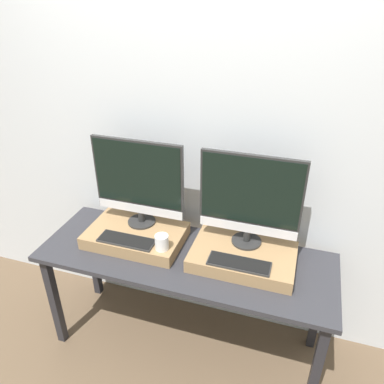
{
  "coord_description": "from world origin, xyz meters",
  "views": [
    {
      "loc": [
        0.58,
        -1.34,
        2.14
      ],
      "look_at": [
        0.0,
        0.44,
        1.1
      ],
      "focal_mm": 35.0,
      "sensor_mm": 36.0,
      "label": 1
    }
  ],
  "objects_px": {
    "monitor_left": "(138,181)",
    "keyboard_left": "(127,240)",
    "mug": "(162,242)",
    "monitor_right": "(250,198)",
    "keyboard_right": "(239,263)"
  },
  "relations": [
    {
      "from": "monitor_left",
      "to": "keyboard_left",
      "type": "distance_m",
      "value": 0.36
    },
    {
      "from": "keyboard_left",
      "to": "mug",
      "type": "bearing_deg",
      "value": 0.0
    },
    {
      "from": "monitor_left",
      "to": "monitor_right",
      "type": "height_order",
      "value": "same"
    },
    {
      "from": "monitor_right",
      "to": "keyboard_right",
      "type": "distance_m",
      "value": 0.36
    },
    {
      "from": "monitor_left",
      "to": "mug",
      "type": "relative_size",
      "value": 6.29
    },
    {
      "from": "monitor_left",
      "to": "monitor_right",
      "type": "xyz_separation_m",
      "value": [
        0.67,
        0.0,
        0.0
      ]
    },
    {
      "from": "keyboard_left",
      "to": "mug",
      "type": "height_order",
      "value": "mug"
    },
    {
      "from": "monitor_left",
      "to": "keyboard_right",
      "type": "distance_m",
      "value": 0.76
    },
    {
      "from": "monitor_left",
      "to": "keyboard_right",
      "type": "bearing_deg",
      "value": -17.42
    },
    {
      "from": "keyboard_right",
      "to": "monitor_right",
      "type": "bearing_deg",
      "value": 90.0
    },
    {
      "from": "monitor_right",
      "to": "keyboard_right",
      "type": "relative_size",
      "value": 1.67
    },
    {
      "from": "mug",
      "to": "monitor_right",
      "type": "height_order",
      "value": "monitor_right"
    },
    {
      "from": "monitor_left",
      "to": "mug",
      "type": "height_order",
      "value": "monitor_left"
    },
    {
      "from": "mug",
      "to": "monitor_right",
      "type": "xyz_separation_m",
      "value": [
        0.45,
        0.21,
        0.25
      ]
    },
    {
      "from": "monitor_left",
      "to": "mug",
      "type": "distance_m",
      "value": 0.4
    }
  ]
}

